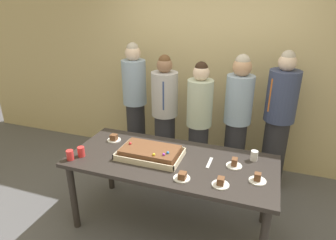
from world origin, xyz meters
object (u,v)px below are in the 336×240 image
object	(u,v)px
person_far_right_suit	(199,124)
party_table	(171,167)
person_green_shirt_behind	(165,117)
plated_slice_far_left	(257,179)
drink_cup_nearest	(254,156)
plated_slice_near_right	(221,183)
drink_cup_middle	(81,152)
person_striped_tie_right	(135,103)
sheet_cake	(150,153)
plated_slice_center_front	(114,138)
person_serving_front	(237,120)
drink_cup_far_end	(70,155)
person_back_corner	(278,121)
cake_server_utensil	(209,163)
plated_slice_near_left	(182,177)
plated_slice_far_right	(234,164)

from	to	relation	value
person_far_right_suit	party_table	bearing A→B (deg)	13.43
person_green_shirt_behind	plated_slice_far_left	bearing A→B (deg)	39.78
party_table	drink_cup_nearest	world-z (taller)	drink_cup_nearest
plated_slice_near_right	drink_cup_middle	distance (m)	1.40
person_green_shirt_behind	person_striped_tie_right	bearing A→B (deg)	-122.79
sheet_cake	plated_slice_center_front	xyz separation A→B (m)	(-0.52, 0.19, -0.02)
plated_slice_far_left	person_serving_front	bearing A→B (deg)	106.30
person_serving_front	drink_cup_far_end	bearing A→B (deg)	-11.97
person_green_shirt_behind	person_back_corner	size ratio (longest dim) A/B	0.95
cake_server_utensil	drink_cup_far_end	bearing A→B (deg)	-163.17
plated_slice_near_left	person_far_right_suit	world-z (taller)	person_far_right_suit
party_table	plated_slice_center_front	distance (m)	0.76
drink_cup_middle	person_striped_tie_right	bearing A→B (deg)	91.71
drink_cup_middle	cake_server_utensil	world-z (taller)	drink_cup_middle
party_table	plated_slice_near_right	xyz separation A→B (m)	(0.53, -0.26, 0.11)
drink_cup_middle	person_back_corner	distance (m)	2.29
drink_cup_middle	cake_server_utensil	distance (m)	1.27
person_back_corner	plated_slice_near_right	bearing A→B (deg)	28.65
plated_slice_near_right	person_striped_tie_right	bearing A→B (deg)	136.75
plated_slice_center_front	drink_cup_far_end	size ratio (longest dim) A/B	1.50
plated_slice_near_left	plated_slice_center_front	size ratio (longest dim) A/B	1.00
person_green_shirt_behind	drink_cup_middle	bearing A→B (deg)	-34.03
drink_cup_nearest	plated_slice_far_left	bearing A→B (deg)	-80.70
sheet_cake	person_far_right_suit	bearing A→B (deg)	72.39
plated_slice_center_front	drink_cup_middle	xyz separation A→B (m)	(-0.13, -0.41, 0.02)
plated_slice_far_right	person_back_corner	xyz separation A→B (m)	(0.37, 1.04, 0.08)
plated_slice_far_right	plated_slice_center_front	bearing A→B (deg)	176.03
plated_slice_near_left	party_table	bearing A→B (deg)	124.93
plated_slice_far_left	plated_slice_far_right	bearing A→B (deg)	140.87
party_table	person_striped_tie_right	bearing A→B (deg)	129.70
sheet_cake	drink_cup_middle	world-z (taller)	sheet_cake
plated_slice_far_left	drink_cup_nearest	bearing A→B (deg)	99.30
person_far_right_suit	person_serving_front	bearing A→B (deg)	127.36
plated_slice_far_left	person_far_right_suit	size ratio (longest dim) A/B	0.09
sheet_cake	plated_slice_far_right	xyz separation A→B (m)	(0.81, 0.10, -0.02)
sheet_cake	drink_cup_far_end	size ratio (longest dim) A/B	6.32
person_back_corner	plated_slice_near_left	bearing A→B (deg)	17.49
sheet_cake	drink_cup_nearest	size ratio (longest dim) A/B	6.32
plated_slice_near_left	drink_cup_nearest	bearing A→B (deg)	44.20
plated_slice_far_right	drink_cup_nearest	size ratio (longest dim) A/B	1.50
drink_cup_middle	person_green_shirt_behind	world-z (taller)	person_green_shirt_behind
cake_server_utensil	drink_cup_middle	bearing A→B (deg)	-166.51
plated_slice_center_front	cake_server_utensil	xyz separation A→B (m)	(1.10, -0.12, -0.02)
party_table	person_serving_front	bearing A→B (deg)	63.82
cake_server_utensil	person_green_shirt_behind	size ratio (longest dim) A/B	0.12
drink_cup_nearest	drink_cup_middle	bearing A→B (deg)	-163.00
drink_cup_middle	person_far_right_suit	bearing A→B (deg)	49.61
drink_cup_far_end	person_serving_front	world-z (taller)	person_serving_front
party_table	person_green_shirt_behind	bearing A→B (deg)	113.88
plated_slice_near_left	drink_cup_nearest	xyz separation A→B (m)	(0.56, 0.55, 0.03)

